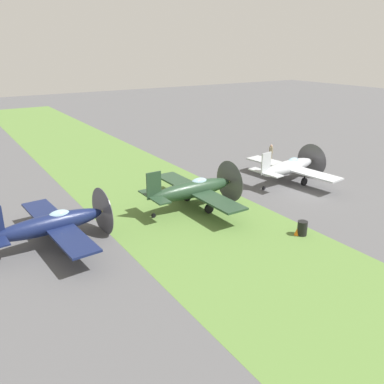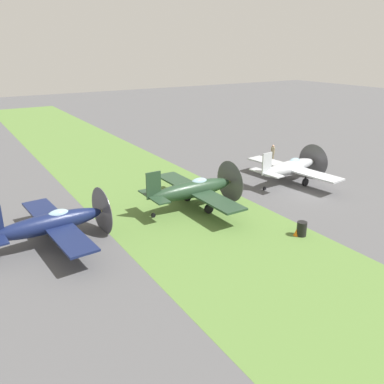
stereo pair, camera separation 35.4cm
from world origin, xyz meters
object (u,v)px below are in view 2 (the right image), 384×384
Objects in this scene: fuel_drum at (302,229)px; runway_marker_cone at (296,232)px; ground_crew_chief at (273,153)px; airplane_trail at (52,223)px; airplane_lead at (291,167)px; airplane_wingman at (194,189)px.

fuel_drum reaches higher than runway_marker_cone.
ground_crew_chief is at bearing 142.58° from runway_marker_cone.
airplane_trail is at bearing 170.81° from ground_crew_chief.
airplane_lead reaches higher than fuel_drum.
ground_crew_chief is 16.64m from runway_marker_cone.
runway_marker_cone is at bearing -48.94° from airplane_lead.
airplane_lead reaches higher than runway_marker_cone.
airplane_lead is 20.52× the size of runway_marker_cone.
fuel_drum is at bearing -151.61° from ground_crew_chief.
airplane_wingman is 5.37× the size of ground_crew_chief.
airplane_lead is 1.00× the size of airplane_trail.
ground_crew_chief is 3.93× the size of runway_marker_cone.
runway_marker_cone is at bearing 58.56° from airplane_trail.
airplane_lead is 5.22× the size of ground_crew_chief.
ground_crew_chief is (-6.11, 13.01, -0.48)m from airplane_wingman.
fuel_drum is 2.05× the size of runway_marker_cone.
ground_crew_chief is (-5.60, 3.15, -0.43)m from airplane_lead.
fuel_drum is at bearing 22.74° from airplane_wingman.
airplane_lead is 0.97× the size of airplane_wingman.
airplane_wingman is at bearing -156.43° from fuel_drum.
airplane_trail is 14.73m from fuel_drum.
ground_crew_chief reaches higher than fuel_drum.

